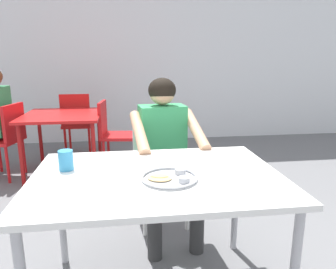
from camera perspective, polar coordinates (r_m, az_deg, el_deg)
The scene contains 10 objects.
back_wall at distance 5.21m, azimuth -7.07°, elevation 17.61°, with size 12.00×0.12×3.40m, color white.
table_foreground at distance 1.69m, azimuth -2.00°, elevation -9.25°, with size 1.29×0.90×0.74m.
thali_tray at distance 1.58m, azimuth 0.35°, elevation -7.78°, with size 0.28×0.28×0.03m.
drinking_cup at distance 1.79m, azimuth -17.99°, elevation -4.34°, with size 0.08×0.08×0.11m.
chair_foreground at distance 2.59m, azimuth -1.53°, elevation -5.75°, with size 0.46×0.43×0.80m.
diner_foreground at distance 2.32m, azimuth -0.53°, elevation -1.93°, with size 0.54×0.58×1.19m.
table_background_red at distance 3.82m, azimuth -18.47°, elevation 2.36°, with size 0.86×0.90×0.71m.
chair_red_left at distance 3.94m, azimuth -27.13°, elevation -0.13°, with size 0.47×0.48×0.84m.
chair_red_right at distance 3.79m, azimuth -9.85°, elevation 0.59°, with size 0.48×0.43×0.84m.
chair_red_far at distance 4.48m, azimuth -16.10°, elevation 2.42°, with size 0.40×0.44×0.87m.
Camera 1 is at (-0.09, -1.46, 1.33)m, focal length 33.72 mm.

